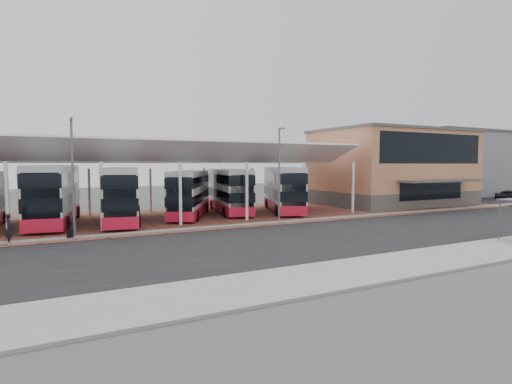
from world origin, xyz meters
TOP-DOWN VIEW (x-y plane):
  - ground at (0.00, 0.00)m, footprint 140.00×140.00m
  - road at (0.00, -1.00)m, footprint 120.00×14.00m
  - forecourt at (2.00, 13.00)m, footprint 72.00×16.00m
  - sidewalk at (0.00, -9.00)m, footprint 120.00×4.00m
  - north_kerb at (0.00, 6.20)m, footprint 120.00×0.80m
  - yellow_line_near at (0.00, -7.00)m, footprint 120.00×0.12m
  - yellow_line_far at (0.00, -6.70)m, footprint 120.00×0.12m
  - canopy at (-6.00, 13.94)m, footprint 37.00×11.63m
  - terminal at (23.00, 13.92)m, footprint 18.40×14.40m
  - warehouse at (48.00, 24.00)m, footprint 30.50×20.50m
  - lamp_west at (-14.00, 6.27)m, footprint 0.16×0.90m
  - lamp_east at (2.00, 6.27)m, footprint 0.16×0.90m
  - bus_1 at (-15.11, 13.90)m, footprint 4.46×12.10m
  - bus_2 at (-9.90, 12.55)m, footprint 4.60×11.59m
  - bus_3 at (-3.61, 13.58)m, footprint 6.94×10.46m
  - bus_4 at (0.99, 14.73)m, footprint 4.45×11.10m
  - bus_5 at (6.44, 13.00)m, footprint 6.39×11.40m
  - pedestrian at (-17.74, 6.11)m, footprint 0.64×0.79m
  - suitcase at (-14.31, 6.00)m, footprint 0.39×0.28m
  - carpark_car_a at (40.54, 9.26)m, footprint 3.66×4.47m

SIDE VIEW (x-z plane):
  - ground at x=0.00m, z-range 0.00..0.00m
  - road at x=0.00m, z-range 0.00..0.02m
  - yellow_line_near at x=0.00m, z-range 0.02..0.03m
  - yellow_line_far at x=0.00m, z-range 0.02..0.03m
  - forecourt at x=2.00m, z-range 0.00..0.06m
  - sidewalk at x=0.00m, z-range 0.00..0.14m
  - north_kerb at x=0.00m, z-range 0.00..0.14m
  - suitcase at x=-14.31m, z-range 0.06..0.72m
  - carpark_car_a at x=40.54m, z-range 0.08..1.51m
  - pedestrian at x=-17.74m, z-range 0.06..1.94m
  - bus_3 at x=-3.61m, z-range 0.05..4.38m
  - bus_4 at x=0.99m, z-range 0.05..4.51m
  - bus_5 at x=6.44m, z-range 0.05..4.67m
  - bus_2 at x=-9.90m, z-range 0.05..4.71m
  - bus_1 at x=-15.11m, z-range 0.04..4.92m
  - lamp_west at x=-14.00m, z-range 0.32..8.40m
  - lamp_east at x=2.00m, z-range 0.32..8.40m
  - terminal at x=23.00m, z-range 0.03..9.28m
  - warehouse at x=48.00m, z-range 0.03..10.28m
  - canopy at x=-6.00m, z-range 2.26..9.33m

